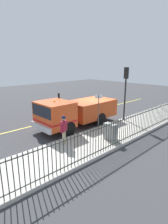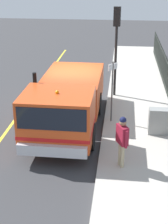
# 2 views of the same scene
# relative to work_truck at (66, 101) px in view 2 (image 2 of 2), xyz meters

# --- Properties ---
(ground_plane) EXTENTS (54.68, 54.68, 0.00)m
(ground_plane) POSITION_rel_work_truck_xyz_m (-0.11, 2.42, -1.21)
(ground_plane) COLOR #38383A
(ground_plane) RESTS_ON ground
(sidewalk_slab) EXTENTS (3.04, 24.85, 0.13)m
(sidewalk_slab) POSITION_rel_work_truck_xyz_m (2.93, 2.42, -1.15)
(sidewalk_slab) COLOR #B7B2A8
(sidewalk_slab) RESTS_ON ground
(lane_marking) EXTENTS (0.12, 22.37, 0.01)m
(lane_marking) POSITION_rel_work_truck_xyz_m (-2.31, 2.42, -1.21)
(lane_marking) COLOR yellow
(lane_marking) RESTS_ON ground
(work_truck) EXTENTS (2.41, 6.44, 2.45)m
(work_truck) POSITION_rel_work_truck_xyz_m (0.00, 0.00, 0.00)
(work_truck) COLOR #D84C1E
(work_truck) RESTS_ON ground
(worker_standing) EXTENTS (0.40, 0.57, 1.67)m
(worker_standing) POSITION_rel_work_truck_xyz_m (2.13, -2.57, -0.05)
(worker_standing) COLOR maroon
(worker_standing) RESTS_ON sidewalk_slab
(traffic_light_near) EXTENTS (0.33, 0.25, 4.13)m
(traffic_light_near) POSITION_rel_work_truck_xyz_m (1.72, 3.81, 1.84)
(traffic_light_near) COLOR black
(traffic_light_near) RESTS_ON sidewalk_slab
(utility_cabinet) EXTENTS (0.76, 0.40, 0.98)m
(utility_cabinet) POSITION_rel_work_truck_xyz_m (3.47, -0.15, -0.59)
(utility_cabinet) COLOR gray
(utility_cabinet) RESTS_ON sidewalk_slab
(traffic_cone) EXTENTS (0.46, 0.46, 0.66)m
(traffic_cone) POSITION_rel_work_truck_xyz_m (-1.87, 0.37, -0.88)
(traffic_cone) COLOR orange
(traffic_cone) RESTS_ON ground
(street_sign) EXTENTS (0.33, 0.41, 2.46)m
(street_sign) POSITION_rel_work_truck_xyz_m (1.69, 0.77, 0.45)
(street_sign) COLOR #4C4C4C
(street_sign) RESTS_ON sidewalk_slab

